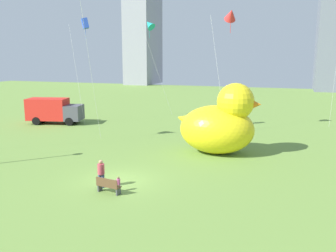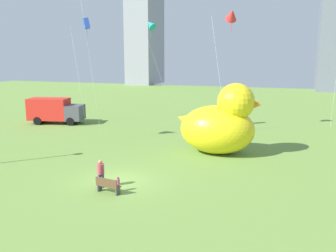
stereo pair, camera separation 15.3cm
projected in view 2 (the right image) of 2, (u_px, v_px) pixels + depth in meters
ground_plane at (119, 181)px, 22.61m from camera, size 140.00×140.00×0.00m
park_bench at (108, 185)px, 20.55m from camera, size 1.49×0.68×0.90m
person_adult at (101, 172)px, 21.38m from camera, size 0.41×0.41×1.67m
person_child at (118, 183)px, 20.81m from camera, size 0.21×0.21×0.88m
giant_inflatable_duck at (220, 124)px, 28.52m from camera, size 6.74×4.33×5.59m
box_truck at (55, 111)px, 41.30m from camera, size 6.42×3.60×2.85m
city_skyline at (293, 9)px, 80.69m from camera, size 67.36×16.02×38.36m
kite_blue at (86, 24)px, 40.49m from camera, size 2.34×2.25×11.72m
kite_teal at (151, 25)px, 46.57m from camera, size 3.99×3.86×12.24m
kite_red at (232, 15)px, 34.78m from camera, size 2.74×2.87×12.21m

